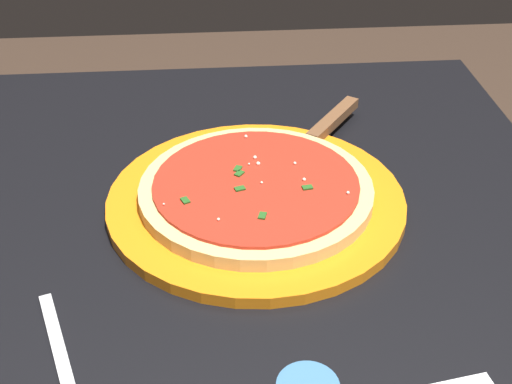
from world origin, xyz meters
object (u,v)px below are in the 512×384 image
serving_plate (256,201)px  pizza_server (320,133)px  fork (65,372)px  pizza (256,189)px

serving_plate → pizza_server: pizza_server is taller
pizza_server → fork: pizza_server is taller
fork → pizza_server: bearing=142.8°
pizza → pizza_server: pizza is taller
serving_plate → pizza: size_ratio=1.28×
pizza → fork: (0.24, -0.19, -0.02)m
serving_plate → pizza: 0.02m
serving_plate → fork: serving_plate is taller
pizza → fork: pizza is taller
serving_plate → pizza_server: size_ratio=1.73×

